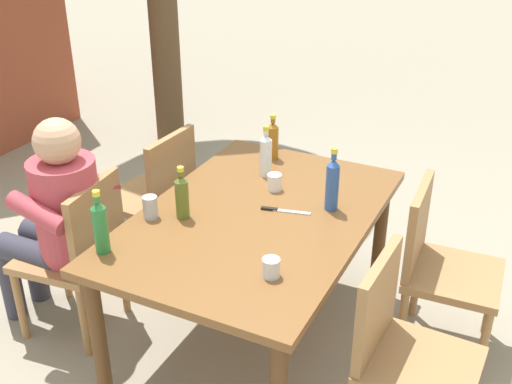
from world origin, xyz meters
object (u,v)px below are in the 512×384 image
object	(u,v)px
chair_near_right	(438,262)
bottle_green	(100,226)
chair_near_left	(402,348)
cup_glass	(271,268)
backpack_by_near_side	(293,194)
dining_table	(256,229)
chair_far_right	(157,193)
chair_far_left	(80,249)
table_knife	(282,210)
bottle_amber	(273,140)
bottle_olive	(182,196)
cup_steel	(150,207)
cup_white	(274,182)
bottle_clear	(266,154)
person_in_white_shirt	(57,216)
bottle_blue	(332,183)

from	to	relation	value
chair_near_right	bottle_green	world-z (taller)	bottle_green
chair_near_left	cup_glass	xyz separation A→B (m)	(-0.08, 0.54, 0.27)
cup_glass	backpack_by_near_side	xyz separation A→B (m)	(1.61, 0.58, -0.55)
dining_table	chair_far_right	world-z (taller)	chair_far_right
dining_table	chair_far_left	world-z (taller)	chair_far_left
chair_near_left	backpack_by_near_side	size ratio (longest dim) A/B	2.01
cup_glass	table_knife	size ratio (longest dim) A/B	0.34
dining_table	bottle_amber	bearing A→B (deg)	18.04
chair_near_right	table_knife	xyz separation A→B (m)	(-0.26, 0.72, 0.24)
chair_far_left	bottle_olive	world-z (taller)	bottle_olive
chair_far_left	cup_steel	xyz separation A→B (m)	(0.09, -0.39, 0.29)
cup_white	backpack_by_near_side	bearing A→B (deg)	16.56
chair_far_left	backpack_by_near_side	distance (m)	1.63
chair_far_left	chair_near_right	world-z (taller)	same
bottle_green	table_knife	size ratio (longest dim) A/B	1.23
bottle_green	cup_steel	size ratio (longest dim) A/B	2.69
bottle_amber	cup_white	xyz separation A→B (m)	(-0.35, -0.17, -0.07)
dining_table	cup_white	size ratio (longest dim) A/B	17.92
chair_near_left	chair_far_right	xyz separation A→B (m)	(0.69, 1.63, 0.00)
chair_far_right	bottle_clear	distance (m)	0.76
bottle_clear	backpack_by_near_side	xyz separation A→B (m)	(0.77, 0.16, -0.63)
person_in_white_shirt	cup_glass	xyz separation A→B (m)	(-0.08, -1.20, 0.11)
bottle_green	table_knife	world-z (taller)	bottle_green
person_in_white_shirt	bottle_olive	bearing A→B (deg)	-74.60
dining_table	person_in_white_shirt	world-z (taller)	person_in_white_shirt
chair_near_left	table_knife	bearing A→B (deg)	59.37
table_knife	bottle_olive	bearing A→B (deg)	123.02
chair_near_left	cup_white	size ratio (longest dim) A/B	10.12
cup_steel	cup_white	bearing A→B (deg)	-37.80
bottle_blue	cup_glass	bearing A→B (deg)	178.05
chair_far_right	bottle_amber	world-z (taller)	bottle_amber
chair_near_left	dining_table	bearing A→B (deg)	67.18
chair_far_right	bottle_blue	distance (m)	1.18
chair_far_right	person_in_white_shirt	size ratio (longest dim) A/B	0.74
bottle_green	cup_glass	bearing A→B (deg)	-78.16
bottle_amber	cup_glass	world-z (taller)	bottle_amber
dining_table	cup_glass	size ratio (longest dim) A/B	18.97
chair_far_left	bottle_clear	xyz separation A→B (m)	(0.75, -0.67, 0.35)
bottle_green	backpack_by_near_side	xyz separation A→B (m)	(1.76, -0.14, -0.64)
bottle_olive	bottle_green	xyz separation A→B (m)	(-0.40, 0.15, 0.01)
chair_far_left	chair_near_right	size ratio (longest dim) A/B	1.00
chair_near_right	bottle_olive	size ratio (longest dim) A/B	3.34
chair_near_left	cup_white	xyz separation A→B (m)	(0.62, 0.85, 0.27)
cup_white	backpack_by_near_side	distance (m)	1.10
bottle_blue	bottle_green	size ratio (longest dim) A/B	1.09
chair_near_right	bottle_clear	size ratio (longest dim) A/B	3.11
cup_steel	chair_far_left	bearing A→B (deg)	103.79
bottle_amber	backpack_by_near_side	xyz separation A→B (m)	(0.56, 0.10, -0.62)
chair_far_left	bottle_amber	distance (m)	1.19
cup_white	bottle_clear	bearing A→B (deg)	39.91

